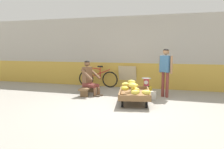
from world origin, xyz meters
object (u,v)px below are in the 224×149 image
customer_adult (166,67)px  weighing_scale (146,82)px  banana_cart (134,94)px  shopping_bag (153,95)px  low_bench (87,89)px  sign_board (128,77)px  vendor_seated (89,78)px  plastic_crate (146,91)px  bicycle_near_left (98,78)px

customer_adult → weighing_scale: bearing=-178.3°
banana_cart → shopping_bag: size_ratio=6.53×
low_bench → sign_board: 1.94m
banana_cart → low_bench: (-1.72, 0.66, -0.04)m
vendor_seated → plastic_crate: size_ratio=3.17×
banana_cart → customer_adult: (0.80, 1.00, 0.71)m
vendor_seated → customer_adult: (2.43, 0.37, 0.38)m
low_bench → weighing_scale: (1.93, 0.33, 0.25)m
banana_cart → weighing_scale: size_ratio=5.22×
bicycle_near_left → customer_adult: 2.96m
plastic_crate → shopping_bag: plastic_crate is taller
bicycle_near_left → sign_board: sign_board is taller
weighing_scale → customer_adult: bearing=1.7°
customer_adult → shopping_bag: bearing=-128.3°
weighing_scale → vendor_seated: bearing=-169.1°
vendor_seated → banana_cart: bearing=-21.0°
sign_board → vendor_seated: bearing=-119.6°
low_bench → shopping_bag: low_bench is taller
vendor_seated → weighing_scale: size_ratio=3.80×
vendor_seated → plastic_crate: 1.93m
low_bench → plastic_crate: bearing=9.6°
bicycle_near_left → shopping_bag: bicycle_near_left is taller
vendor_seated → shopping_bag: 2.15m
bicycle_near_left → shopping_bag: 2.81m
banana_cart → plastic_crate: 1.01m
vendor_seated → bicycle_near_left: vendor_seated is taller
low_bench → shopping_bag: bearing=-1.9°
plastic_crate → sign_board: bearing=124.6°
sign_board → low_bench: bearing=-122.2°
bicycle_near_left → customer_adult: (2.68, -1.11, 0.60)m
low_bench → customer_adult: 2.65m
vendor_seated → bicycle_near_left: size_ratio=0.69×
low_bench → bicycle_near_left: (-0.16, 1.46, 0.15)m
low_bench → customer_adult: (2.52, 0.34, 0.75)m
banana_cart → sign_board: sign_board is taller
vendor_seated → bicycle_near_left: (-0.24, 1.48, -0.21)m
plastic_crate → weighing_scale: size_ratio=1.20×
low_bench → bicycle_near_left: 1.47m
weighing_scale → customer_adult: (0.59, 0.02, 0.50)m
sign_board → bicycle_near_left: bearing=-171.5°
low_bench → shopping_bag: 2.19m
sign_board → customer_adult: (1.49, -1.29, 0.52)m
banana_cart → sign_board: (-0.69, 2.29, 0.19)m
sign_board → plastic_crate: bearing=-55.4°
weighing_scale → shopping_bag: (0.26, -0.40, -0.33)m
bicycle_near_left → low_bench: bearing=-83.7°
low_bench → weighing_scale: 1.97m
plastic_crate → vendor_seated: bearing=-169.1°
vendor_seated → customer_adult: bearing=8.7°
banana_cart → plastic_crate: size_ratio=4.35×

